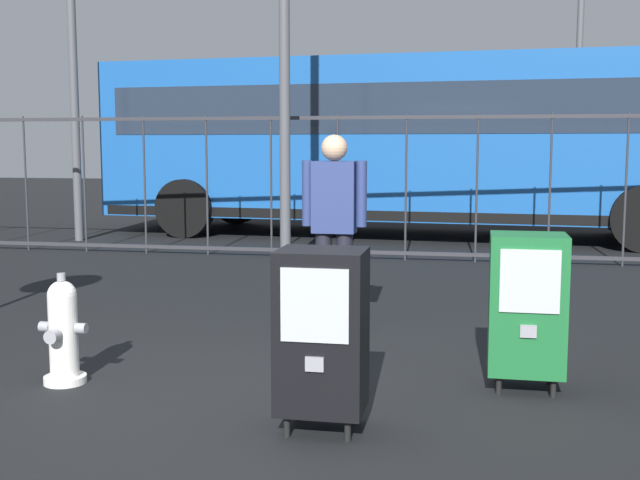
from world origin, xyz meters
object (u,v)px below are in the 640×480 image
(newspaper_box_primary, at_px, (322,330))
(pedestrian, at_px, (334,221))
(newspaper_box_secondary, at_px, (527,304))
(bus_near, at_px, (410,137))
(street_light_near_right, at_px, (580,23))
(fire_hydrant, at_px, (63,332))

(newspaper_box_primary, height_order, pedestrian, pedestrian)
(newspaper_box_secondary, distance_m, bus_near, 8.86)
(bus_near, bearing_deg, street_light_near_right, 56.56)
(fire_hydrant, relative_size, bus_near, 0.07)
(pedestrian, xyz_separation_m, street_light_near_right, (3.29, 11.56, 3.20))
(fire_hydrant, height_order, newspaper_box_primary, newspaper_box_primary)
(newspaper_box_primary, bearing_deg, bus_near, 91.75)
(pedestrian, height_order, street_light_near_right, street_light_near_right)
(newspaper_box_secondary, bearing_deg, pedestrian, 137.91)
(fire_hydrant, relative_size, newspaper_box_secondary, 0.73)
(fire_hydrant, relative_size, pedestrian, 0.45)
(newspaper_box_secondary, height_order, pedestrian, pedestrian)
(newspaper_box_secondary, relative_size, street_light_near_right, 0.14)
(street_light_near_right, bearing_deg, newspaper_box_primary, -101.96)
(pedestrian, xyz_separation_m, bus_near, (0.05, 7.31, 0.76))
(fire_hydrant, bearing_deg, bus_near, 80.28)
(newspaper_box_primary, distance_m, street_light_near_right, 14.65)
(newspaper_box_primary, bearing_deg, fire_hydrant, 163.87)
(pedestrian, relative_size, street_light_near_right, 0.23)
(bus_near, distance_m, street_light_near_right, 5.87)
(fire_hydrant, distance_m, bus_near, 9.35)
(newspaper_box_primary, relative_size, bus_near, 0.10)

